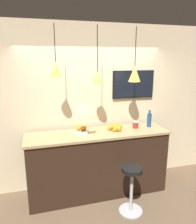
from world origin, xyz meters
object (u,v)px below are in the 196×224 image
spread_jar (136,125)px  mounted_tv (133,84)px  fruit_bowl (81,130)px  juice_bottle (149,120)px  bar_stool (132,183)px

spread_jar → mounted_tv: mounted_tv is taller
fruit_bowl → spread_jar: bearing=0.4°
fruit_bowl → juice_bottle: bearing=0.3°
fruit_bowl → juice_bottle: size_ratio=0.80×
spread_jar → mounted_tv: size_ratio=0.15×
bar_stool → spread_jar: 1.03m
bar_stool → juice_bottle: bearing=47.6°
mounted_tv → fruit_bowl: bearing=-162.5°
bar_stool → juice_bottle: size_ratio=2.44×
juice_bottle → mounted_tv: 0.71m
fruit_bowl → mounted_tv: bearing=17.5°
bar_stool → fruit_bowl: size_ratio=3.05×
fruit_bowl → juice_bottle: juice_bottle is taller
bar_stool → mounted_tv: bearing=66.5°
bar_stool → mounted_tv: mounted_tv is taller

